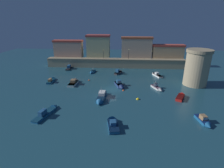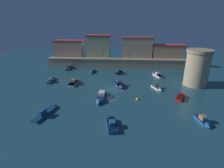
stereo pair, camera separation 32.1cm
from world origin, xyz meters
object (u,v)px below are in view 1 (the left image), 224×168
(moored_boat_7, at_px, (119,72))
(moored_boat_9, at_px, (204,121))
(quay_lamp_3, at_px, (152,53))
(moored_boat_2, at_px, (120,85))
(moored_boat_1, at_px, (181,97))
(fortress_tower, at_px, (197,67))
(moored_boat_8, at_px, (74,82))
(moored_boat_0, at_px, (113,123))
(moored_boat_11, at_px, (70,67))
(moored_boat_12, at_px, (101,98))
(quay_lamp_1, at_px, (103,53))
(moored_boat_6, at_px, (92,72))
(moored_boat_4, at_px, (48,112))
(mooring_buoy_0, at_px, (138,99))
(moored_boat_10, at_px, (52,80))
(moored_boat_5, at_px, (157,88))
(quay_lamp_0, at_px, (81,52))
(quay_lamp_2, at_px, (129,52))
(mooring_buoy_1, at_px, (89,80))
(mooring_buoy_2, at_px, (123,91))
(moored_boat_3, at_px, (156,74))

(moored_boat_7, distance_m, moored_boat_9, 33.81)
(quay_lamp_3, bearing_deg, moored_boat_9, -83.82)
(moored_boat_2, bearing_deg, moored_boat_1, 47.76)
(fortress_tower, xyz_separation_m, moored_boat_8, (-34.43, -1.16, -4.64))
(moored_boat_0, height_order, moored_boat_11, moored_boat_11)
(moored_boat_9, height_order, moored_boat_12, moored_boat_12)
(moored_boat_1, bearing_deg, fortress_tower, -7.02)
(quay_lamp_3, distance_m, moored_boat_8, 31.46)
(quay_lamp_1, bearing_deg, moored_boat_6, -111.68)
(moored_boat_4, height_order, moored_boat_12, moored_boat_12)
(moored_boat_2, xyz_separation_m, mooring_buoy_0, (4.37, -7.74, -0.50))
(moored_boat_0, height_order, moored_boat_6, moored_boat_6)
(moored_boat_4, xyz_separation_m, moored_boat_10, (-6.54, 18.67, -0.01))
(moored_boat_5, bearing_deg, quay_lamp_0, -153.45)
(moored_boat_4, height_order, moored_boat_9, moored_boat_4)
(quay_lamp_2, relative_size, moored_boat_6, 0.81)
(moored_boat_9, bearing_deg, moored_boat_2, -145.94)
(moored_boat_7, xyz_separation_m, mooring_buoy_1, (-8.86, -7.94, -0.48))
(quay_lamp_2, relative_size, moored_boat_0, 0.69)
(quay_lamp_0, height_order, quay_lamp_3, quay_lamp_0)
(quay_lamp_0, distance_m, moored_boat_10, 18.94)
(moored_boat_7, xyz_separation_m, moored_boat_12, (-3.52, -21.17, 0.00))
(moored_boat_7, bearing_deg, moored_boat_1, -113.65)
(moored_boat_0, height_order, moored_boat_2, moored_boat_2)
(mooring_buoy_2, bearing_deg, moored_boat_2, 110.80)
(moored_boat_0, xyz_separation_m, moored_boat_2, (0.86, 18.54, 0.13))
(moored_boat_10, bearing_deg, moored_boat_7, -65.94)
(quay_lamp_3, relative_size, moored_boat_10, 0.58)
(moored_boat_11, relative_size, mooring_buoy_0, 9.31)
(moored_boat_1, xyz_separation_m, moored_boat_7, (-15.23, 19.05, 0.08))
(moored_boat_5, distance_m, moored_boat_7, 17.36)
(moored_boat_3, height_order, moored_boat_12, moored_boat_12)
(mooring_buoy_0, xyz_separation_m, mooring_buoy_2, (-3.35, 5.06, 0.00))
(fortress_tower, height_order, moored_boat_9, fortress_tower)
(quay_lamp_1, relative_size, moored_boat_9, 0.75)
(quay_lamp_1, relative_size, mooring_buoy_2, 6.43)
(quay_lamp_3, xyz_separation_m, mooring_buoy_1, (-20.98, -15.93, -5.52))
(moored_boat_4, bearing_deg, quay_lamp_3, -22.05)
(moored_boat_6, distance_m, moored_boat_8, 11.44)
(moored_boat_6, bearing_deg, moored_boat_1, 59.87)
(mooring_buoy_1, bearing_deg, moored_boat_3, 16.52)
(quay_lamp_1, height_order, moored_boat_5, quay_lamp_1)
(quay_lamp_1, bearing_deg, moored_boat_11, -169.77)
(quay_lamp_3, height_order, moored_boat_2, quay_lamp_3)
(quay_lamp_1, relative_size, moored_boat_12, 0.47)
(fortress_tower, xyz_separation_m, moored_boat_0, (-22.03, -21.62, -4.70))
(moored_boat_3, xyz_separation_m, moored_boat_10, (-32.28, -7.67, -0.03))
(moored_boat_0, relative_size, moored_boat_10, 0.97)
(moored_boat_3, height_order, mooring_buoy_0, moored_boat_3)
(mooring_buoy_0, bearing_deg, quay_lamp_2, 93.21)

